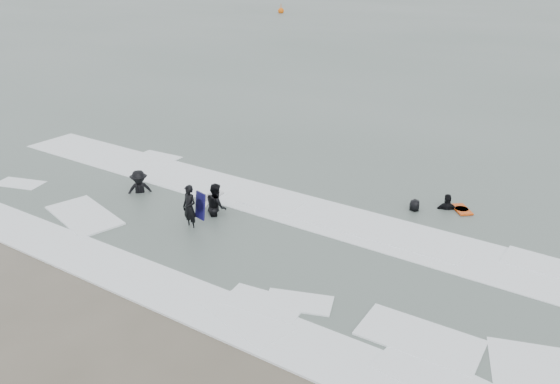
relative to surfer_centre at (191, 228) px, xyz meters
The scene contains 9 objects.
ground 3.51m from the surfer_centre, 50.56° to the right, with size 320.00×320.00×0.00m, color brown.
surfer_centre is the anchor object (origin of this frame).
surfer_wading 1.31m from the surfer_centre, 86.13° to the left, with size 0.88×0.69×1.81m, color black.
surfer_breaker 3.87m from the surfer_centre, 163.67° to the left, with size 1.21×0.69×1.87m, color black.
surfer_right_near 9.53m from the surfer_centre, 42.90° to the left, with size 1.05×0.44×1.79m, color black.
surfer_right_far 8.25m from the surfer_centre, 43.25° to the left, with size 0.80×0.52×1.64m, color black.
surf_foam 2.44m from the surfer_centre, 23.90° to the left, with size 30.03×9.06×0.09m.
bodyboards 3.80m from the surfer_centre, 48.18° to the left, with size 8.64×7.02×1.25m.
buoy 79.46m from the surfer_centre, 121.47° to the left, with size 1.00×1.00×1.65m.
Camera 1 is at (9.86, -9.71, 8.74)m, focal length 35.00 mm.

